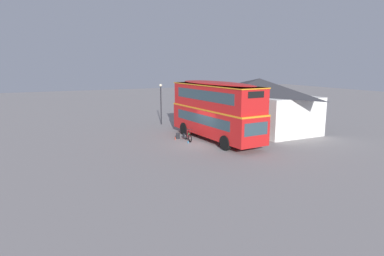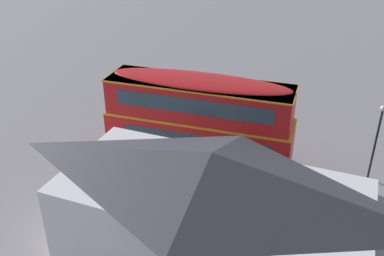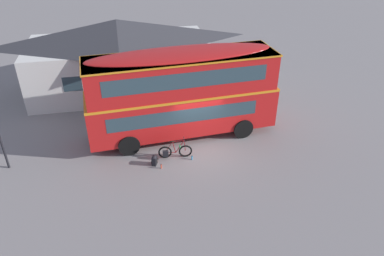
{
  "view_description": "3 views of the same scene",
  "coord_description": "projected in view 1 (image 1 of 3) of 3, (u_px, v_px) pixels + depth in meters",
  "views": [
    {
      "loc": [
        22.23,
        -11.44,
        6.09
      ],
      "look_at": [
        -0.21,
        -0.85,
        1.29
      ],
      "focal_mm": 30.77,
      "sensor_mm": 36.0,
      "label": 1
    },
    {
      "loc": [
        -8.26,
        20.68,
        12.95
      ],
      "look_at": [
        0.09,
        0.58,
        1.33
      ],
      "focal_mm": 41.16,
      "sensor_mm": 36.0,
      "label": 2
    },
    {
      "loc": [
        -3.33,
        -15.55,
        10.78
      ],
      "look_at": [
        -0.41,
        -0.0,
        1.21
      ],
      "focal_mm": 34.22,
      "sensor_mm": 36.0,
      "label": 3
    }
  ],
  "objects": [
    {
      "name": "pub_building",
      "position": [
        259.0,
        103.0,
        31.91
      ],
      "size": [
        12.06,
        6.0,
        4.78
      ],
      "color": "silver",
      "rests_on": "ground"
    },
    {
      "name": "ground_plane",
      "position": [
        203.0,
        144.0,
        25.69
      ],
      "size": [
        120.0,
        120.0,
        0.0
      ],
      "primitive_type": "plane",
      "color": "gray"
    },
    {
      "name": "water_bottle_blue_sports",
      "position": [
        188.0,
        142.0,
        25.78
      ],
      "size": [
        0.07,
        0.07,
        0.23
      ],
      "color": "#338CBF",
      "rests_on": "ground"
    },
    {
      "name": "touring_bicycle",
      "position": [
        187.0,
        136.0,
        26.61
      ],
      "size": [
        1.7,
        0.46,
        1.05
      ],
      "color": "black",
      "rests_on": "ground"
    },
    {
      "name": "street_lamp",
      "position": [
        161.0,
        99.0,
        33.54
      ],
      "size": [
        0.28,
        0.28,
        4.16
      ],
      "color": "black",
      "rests_on": "ground"
    },
    {
      "name": "backpack_on_ground",
      "position": [
        178.0,
        136.0,
        27.38
      ],
      "size": [
        0.33,
        0.37,
        0.5
      ],
      "color": "black",
      "rests_on": "ground"
    },
    {
      "name": "water_bottle_red_squeeze",
      "position": [
        175.0,
        138.0,
        27.0
      ],
      "size": [
        0.07,
        0.07,
        0.25
      ],
      "color": "#D84C33",
      "rests_on": "ground"
    },
    {
      "name": "double_decker_bus",
      "position": [
        216.0,
        108.0,
        26.39
      ],
      "size": [
        10.09,
        3.34,
        4.79
      ],
      "color": "black",
      "rests_on": "ground"
    }
  ]
}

